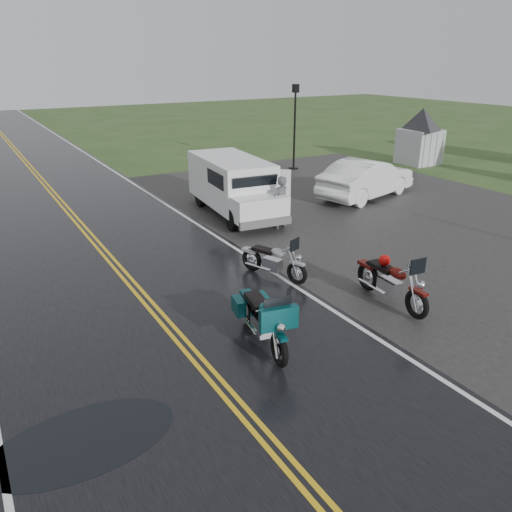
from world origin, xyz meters
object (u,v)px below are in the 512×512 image
(motorcycle_silver, at_px, (297,265))
(sedan_white, at_px, (366,179))
(van_white, at_px, (232,201))
(person_at_van, at_px, (280,203))
(motorcycle_teal, at_px, (280,336))
(motorcycle_red, at_px, (418,293))
(visitor_center, at_px, (422,122))
(lamp_post_far_right, at_px, (295,127))

(motorcycle_silver, xyz_separation_m, sedan_white, (8.08, 6.09, 0.21))
(van_white, relative_size, person_at_van, 3.00)
(motorcycle_teal, bearing_deg, person_at_van, 67.27)
(motorcycle_silver, height_order, van_white, van_white)
(person_at_van, distance_m, sedan_white, 5.92)
(motorcycle_red, height_order, motorcycle_silver, motorcycle_red)
(visitor_center, height_order, van_white, visitor_center)
(van_white, height_order, lamp_post_far_right, lamp_post_far_right)
(sedan_white, bearing_deg, motorcycle_teal, 116.28)
(motorcycle_red, height_order, motorcycle_teal, same)
(visitor_center, distance_m, lamp_post_far_right, 7.66)
(motorcycle_teal, relative_size, sedan_white, 0.48)
(motorcycle_red, distance_m, motorcycle_silver, 3.32)
(motorcycle_silver, relative_size, van_white, 0.38)
(motorcycle_teal, height_order, lamp_post_far_right, lamp_post_far_right)
(motorcycle_silver, distance_m, sedan_white, 10.12)
(visitor_center, bearing_deg, sedan_white, -152.03)
(van_white, bearing_deg, motorcycle_silver, -92.42)
(motorcycle_silver, relative_size, person_at_van, 1.14)
(visitor_center, distance_m, person_at_van, 15.01)
(visitor_center, relative_size, sedan_white, 3.07)
(visitor_center, relative_size, person_at_van, 8.32)
(visitor_center, height_order, sedan_white, visitor_center)
(person_at_van, relative_size, sedan_white, 0.37)
(motorcycle_red, bearing_deg, visitor_center, 46.34)
(van_white, height_order, sedan_white, van_white)
(sedan_white, relative_size, lamp_post_far_right, 1.12)
(motorcycle_silver, bearing_deg, person_at_van, 41.31)
(visitor_center, relative_size, van_white, 2.77)
(sedan_white, bearing_deg, visitor_center, -76.30)
(visitor_center, distance_m, motorcycle_red, 20.03)
(motorcycle_red, distance_m, lamp_post_far_right, 17.65)
(motorcycle_teal, bearing_deg, motorcycle_silver, 60.45)
(motorcycle_teal, relative_size, van_white, 0.43)
(sedan_white, height_order, lamp_post_far_right, lamp_post_far_right)
(lamp_post_far_right, bearing_deg, visitor_center, -18.86)
(van_white, distance_m, sedan_white, 7.42)
(van_white, bearing_deg, motorcycle_red, -80.04)
(van_white, distance_m, lamp_post_far_right, 11.30)
(lamp_post_far_right, bearing_deg, sedan_white, -96.59)
(motorcycle_teal, relative_size, lamp_post_far_right, 0.54)
(motorcycle_red, relative_size, van_white, 0.43)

